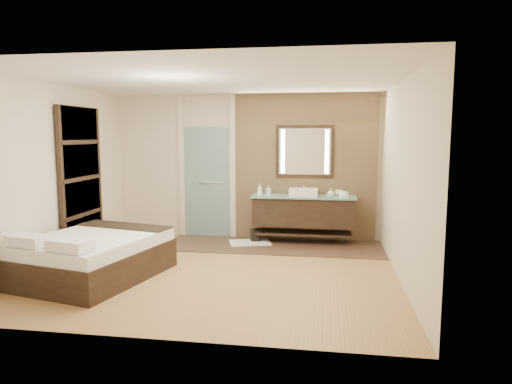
% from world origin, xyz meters
% --- Properties ---
extents(floor, '(5.00, 5.00, 0.00)m').
position_xyz_m(floor, '(0.00, 0.00, 0.00)').
color(floor, olive).
rests_on(floor, ground).
extents(tile_strip, '(3.80, 1.30, 0.01)m').
position_xyz_m(tile_strip, '(0.60, 1.60, 0.01)').
color(tile_strip, '#3B2B20').
rests_on(tile_strip, floor).
extents(stone_wall, '(2.60, 0.08, 2.70)m').
position_xyz_m(stone_wall, '(1.10, 2.21, 1.35)').
color(stone_wall, tan).
rests_on(stone_wall, floor).
extents(vanity, '(1.85, 0.55, 0.88)m').
position_xyz_m(vanity, '(1.10, 1.92, 0.58)').
color(vanity, black).
rests_on(vanity, stone_wall).
extents(mirror_unit, '(1.06, 0.04, 0.96)m').
position_xyz_m(mirror_unit, '(1.10, 2.16, 1.65)').
color(mirror_unit, black).
rests_on(mirror_unit, stone_wall).
extents(frosted_door, '(1.10, 0.12, 2.70)m').
position_xyz_m(frosted_door, '(-0.75, 2.20, 1.14)').
color(frosted_door, '#ADDBD8').
rests_on(frosted_door, floor).
extents(shoji_partition, '(0.06, 1.20, 2.40)m').
position_xyz_m(shoji_partition, '(-2.43, 0.60, 1.21)').
color(shoji_partition, black).
rests_on(shoji_partition, floor).
extents(bed, '(1.88, 2.16, 0.72)m').
position_xyz_m(bed, '(-1.65, -0.55, 0.30)').
color(bed, black).
rests_on(bed, floor).
extents(bath_mat, '(0.84, 0.69, 0.02)m').
position_xyz_m(bath_mat, '(0.15, 1.71, 0.02)').
color(bath_mat, silver).
rests_on(bath_mat, floor).
extents(waste_bin, '(0.22, 0.22, 0.24)m').
position_xyz_m(waste_bin, '(0.24, 1.85, 0.12)').
color(waste_bin, black).
rests_on(waste_bin, floor).
extents(tissue_box, '(0.16, 0.16, 0.10)m').
position_xyz_m(tissue_box, '(1.80, 1.78, 0.92)').
color(tissue_box, white).
rests_on(tissue_box, vanity).
extents(soap_bottle_a, '(0.10, 0.10, 0.22)m').
position_xyz_m(soap_bottle_a, '(0.32, 1.81, 0.97)').
color(soap_bottle_a, white).
rests_on(soap_bottle_a, vanity).
extents(soap_bottle_b, '(0.08, 0.08, 0.17)m').
position_xyz_m(soap_bottle_b, '(0.46, 1.94, 0.95)').
color(soap_bottle_b, '#B2B2B2').
rests_on(soap_bottle_b, vanity).
extents(soap_bottle_c, '(0.13, 0.13, 0.16)m').
position_xyz_m(soap_bottle_c, '(1.58, 1.79, 0.94)').
color(soap_bottle_c, '#A8D3CA').
rests_on(soap_bottle_c, vanity).
extents(cup, '(0.17, 0.17, 0.11)m').
position_xyz_m(cup, '(1.73, 2.01, 0.92)').
color(cup, silver).
rests_on(cup, vanity).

